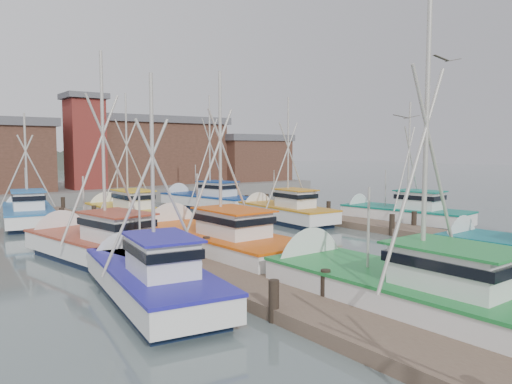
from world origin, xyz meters
TOP-DOWN VIEW (x-y plane):
  - ground at (0.00, 0.00)m, footprint 260.00×260.00m
  - dock_left at (-7.00, 4.04)m, footprint 2.30×46.00m
  - dock_right at (7.00, 4.04)m, footprint 2.30×46.00m
  - quay at (0.00, 37.00)m, footprint 44.00×16.00m
  - shed_center at (6.00, 37.00)m, footprint 14.84×9.54m
  - shed_right at (17.00, 34.00)m, footprint 8.48×6.36m
  - lookout_tower at (-2.00, 33.00)m, footprint 3.60×3.60m
  - boat_4 at (-4.50, -3.50)m, footprint 4.02×10.41m
  - boat_6 at (-9.87, 2.18)m, footprint 3.71×8.75m
  - boat_8 at (-4.72, 6.77)m, footprint 3.80×10.47m
  - boat_9 at (4.39, 12.71)m, footprint 3.50×8.46m
  - boat_10 at (-9.42, 8.44)m, footprint 4.55×9.86m
  - boat_11 at (9.57, 7.36)m, footprint 3.87×8.84m
  - boat_12 at (-4.25, 18.41)m, footprint 3.62×8.86m
  - boat_13 at (4.09, 22.30)m, footprint 4.65×9.69m
  - boat_14 at (-9.35, 21.94)m, footprint 4.17×9.40m
  - gull_near at (0.91, -1.39)m, footprint 1.55×0.64m
  - gull_far at (3.43, 2.29)m, footprint 1.49×0.65m

SIDE VIEW (x-z plane):
  - ground at x=0.00m, z-range 0.00..0.00m
  - dock_left at x=-7.00m, z-range -0.54..0.96m
  - dock_right at x=7.00m, z-range -0.54..0.96m
  - quay at x=0.00m, z-range 0.00..1.20m
  - boat_14 at x=-9.35m, z-range -3.24..4.60m
  - boat_6 at x=-9.87m, z-range -3.22..4.58m
  - boat_11 at x=9.57m, z-range -3.54..4.90m
  - boat_9 at x=4.39m, z-range -3.71..5.08m
  - boat_8 at x=-4.72m, z-range -3.90..5.26m
  - boat_12 at x=-4.25m, z-range -3.84..5.20m
  - boat_4 at x=-4.50m, z-range -4.23..5.60m
  - boat_13 at x=4.09m, z-range -4.24..5.61m
  - boat_10 at x=-9.42m, z-range -4.14..5.51m
  - shed_right at x=17.00m, z-range 1.24..6.44m
  - shed_center at x=6.00m, z-range 1.24..8.14m
  - lookout_tower at x=-2.00m, z-range 1.30..9.80m
  - gull_far at x=3.43m, z-range 6.20..6.44m
  - gull_near at x=0.91m, z-range 8.10..8.34m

